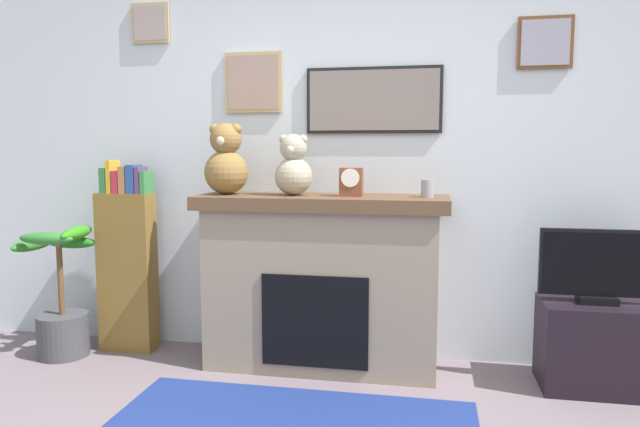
% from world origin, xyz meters
% --- Properties ---
extents(back_wall, '(5.20, 0.15, 2.60)m').
position_xyz_m(back_wall, '(0.00, 2.00, 1.30)').
color(back_wall, silver).
rests_on(back_wall, ground_plane).
extents(fireplace, '(1.51, 0.54, 1.06)m').
position_xyz_m(fireplace, '(-0.09, 1.70, 0.54)').
color(fireplace, gray).
rests_on(fireplace, ground_plane).
extents(bookshelf, '(0.36, 0.16, 1.27)m').
position_xyz_m(bookshelf, '(-1.42, 1.74, 0.59)').
color(bookshelf, brown).
rests_on(bookshelf, ground_plane).
extents(potted_plant, '(0.46, 0.38, 0.85)m').
position_xyz_m(potted_plant, '(-1.79, 1.55, 0.32)').
color(potted_plant, '#3F3F44').
rests_on(potted_plant, ground_plane).
extents(tv_stand, '(0.58, 0.40, 0.49)m').
position_xyz_m(tv_stand, '(1.47, 1.64, 0.25)').
color(tv_stand, black).
rests_on(tv_stand, ground_plane).
extents(television, '(0.63, 0.14, 0.41)m').
position_xyz_m(television, '(1.47, 1.64, 0.69)').
color(television, black).
rests_on(television, tv_stand).
extents(candle_jar, '(0.07, 0.07, 0.10)m').
position_xyz_m(candle_jar, '(0.53, 1.68, 1.12)').
color(candle_jar, gray).
rests_on(candle_jar, fireplace).
extents(mantel_clock, '(0.13, 0.10, 0.17)m').
position_xyz_m(mantel_clock, '(0.09, 1.68, 1.15)').
color(mantel_clock, brown).
rests_on(mantel_clock, fireplace).
extents(teddy_bear_grey, '(0.27, 0.27, 0.44)m').
position_xyz_m(teddy_bear_grey, '(-0.69, 1.68, 1.26)').
color(teddy_bear_grey, olive).
rests_on(teddy_bear_grey, fireplace).
extents(teddy_bear_brown, '(0.23, 0.23, 0.37)m').
position_xyz_m(teddy_bear_brown, '(-0.26, 1.68, 1.23)').
color(teddy_bear_brown, tan).
rests_on(teddy_bear_brown, fireplace).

